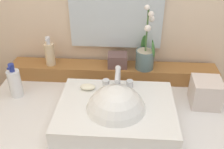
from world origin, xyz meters
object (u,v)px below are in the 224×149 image
tissue_box (206,92)px  potted_plant (145,55)px  lotion_bottle (15,83)px  trinket_box (117,60)px  sink_basin (116,113)px  soap_bar (88,87)px  soap_dispenser (50,53)px

tissue_box → potted_plant: bearing=147.1°
lotion_bottle → tissue_box: bearing=-0.3°
potted_plant → trinket_box: potted_plant is taller
sink_basin → potted_plant: bearing=68.0°
soap_bar → lotion_bottle: 0.36m
soap_dispenser → tissue_box: 0.80m
trinket_box → sink_basin: bearing=-90.7°
potted_plant → soap_dispenser: bearing=179.4°
sink_basin → trinket_box: 0.34m
sink_basin → trinket_box: bearing=92.0°
sink_basin → soap_dispenser: size_ratio=3.17×
sink_basin → soap_dispenser: bearing=138.1°
soap_bar → potted_plant: 0.35m
soap_bar → tissue_box: size_ratio=0.54×
lotion_bottle → soap_dispenser: bearing=53.8°
sink_basin → soap_bar: bearing=140.4°
soap_bar → potted_plant: size_ratio=0.21×
soap_dispenser → potted_plant: bearing=-0.6°
trinket_box → lotion_bottle: lotion_bottle is taller
sink_basin → potted_plant: (0.13, 0.32, 0.12)m
soap_dispenser → trinket_box: 0.36m
sink_basin → lotion_bottle: 0.52m
soap_bar → lotion_bottle: lotion_bottle is taller
lotion_bottle → sink_basin: bearing=-17.0°
trinket_box → tissue_box: bearing=-26.8°
potted_plant → lotion_bottle: bearing=-164.6°
trinket_box → soap_dispenser: bearing=177.9°
sink_basin → potted_plant: size_ratio=1.47×
potted_plant → tissue_box: 0.34m
potted_plant → soap_dispenser: 0.50m
sink_basin → lotion_bottle: (-0.50, 0.15, 0.03)m
sink_basin → tissue_box: bearing=19.9°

